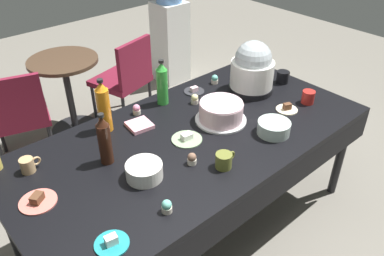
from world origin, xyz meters
TOP-DOWN VIEW (x-y plane):
  - ground at (0.00, 0.00)m, footprint 9.00×9.00m
  - potluck_table at (0.00, 0.00)m, footprint 2.20×1.10m
  - frosted_layer_cake at (0.24, -0.00)m, footprint 0.32×0.32m
  - slow_cooker at (0.68, 0.14)m, footprint 0.31×0.31m
  - glass_salad_bowl at (0.38, -0.31)m, footprint 0.20×0.20m
  - ceramic_snack_bowl at (-0.44, -0.12)m, footprint 0.19×0.19m
  - dessert_plate_sage at (-0.06, -0.02)m, footprint 0.18×0.18m
  - dessert_plate_charcoal at (0.37, 0.39)m, footprint 0.15×0.15m
  - dessert_plate_cream at (0.66, -0.20)m, footprint 0.14×0.14m
  - dessert_plate_coral at (-0.92, 0.06)m, footprint 0.18×0.18m
  - dessert_plate_teal at (-0.79, -0.39)m, footprint 0.15×0.15m
  - cupcake_rose at (0.57, 0.39)m, footprint 0.05×0.05m
  - cupcake_mint at (-0.11, 0.42)m, footprint 0.05×0.05m
  - cupcake_vanilla at (-0.18, -0.20)m, footprint 0.05×0.05m
  - cupcake_lemon at (-0.50, -0.39)m, footprint 0.05×0.05m
  - cupcake_cocoa at (0.26, 0.27)m, footprint 0.05×0.05m
  - soda_bottle_orange_juice at (-0.35, 0.39)m, footprint 0.08×0.08m
  - soda_bottle_lime_soda at (0.11, 0.42)m, footprint 0.08×0.08m
  - soda_bottle_cola at (-0.51, 0.11)m, footprint 0.07×0.07m
  - coffee_mug_tan at (-0.86, 0.32)m, footprint 0.11×0.07m
  - coffee_mug_black at (0.96, 0.07)m, footprint 0.13×0.09m
  - coffee_mug_red at (0.84, -0.23)m, footprint 0.12×0.08m
  - coffee_mug_olive at (-0.07, -0.33)m, footprint 0.13×0.09m
  - paper_napkin_stack at (-0.18, 0.28)m, footprint 0.16×0.16m
  - maroon_chair_left at (-0.57, 1.39)m, footprint 0.55×0.55m
  - maroon_chair_right at (0.42, 1.39)m, footprint 0.54×0.54m
  - round_cafe_table at (-0.05, 1.62)m, footprint 0.60×0.60m
  - water_cooler at (1.31, 1.85)m, footprint 0.32×0.32m

SIDE VIEW (x-z plane):
  - ground at x=0.00m, z-range 0.00..0.00m
  - maroon_chair_left at x=-0.57m, z-range 0.07..0.92m
  - maroon_chair_right at x=0.42m, z-range 0.07..0.92m
  - round_cafe_table at x=-0.05m, z-range 0.14..0.86m
  - water_cooler at x=1.31m, z-range -0.03..1.21m
  - potluck_table at x=0.00m, z-range 0.31..1.06m
  - dessert_plate_charcoal at x=0.37m, z-range 0.74..0.78m
  - dessert_plate_sage at x=-0.06m, z-range 0.74..0.78m
  - dessert_plate_coral at x=-0.92m, z-range 0.74..0.78m
  - dessert_plate_cream at x=0.66m, z-range 0.74..0.79m
  - dessert_plate_teal at x=-0.79m, z-range 0.74..0.79m
  - paper_napkin_stack at x=-0.18m, z-range 0.75..0.77m
  - cupcake_rose at x=0.57m, z-range 0.75..0.82m
  - cupcake_mint at x=-0.11m, z-range 0.75..0.82m
  - cupcake_vanilla at x=-0.18m, z-range 0.75..0.82m
  - cupcake_lemon at x=-0.50m, z-range 0.75..0.82m
  - cupcake_cocoa at x=0.26m, z-range 0.75..0.82m
  - glass_salad_bowl at x=0.38m, z-range 0.75..0.83m
  - coffee_mug_tan at x=-0.86m, z-range 0.75..0.83m
  - ceramic_snack_bowl at x=-0.44m, z-range 0.75..0.83m
  - coffee_mug_olive at x=-0.07m, z-range 0.75..0.83m
  - coffee_mug_red at x=0.84m, z-range 0.75..0.84m
  - coffee_mug_black at x=0.96m, z-range 0.75..0.84m
  - frosted_layer_cake at x=0.24m, z-range 0.75..0.88m
  - soda_bottle_cola at x=-0.51m, z-range 0.74..1.04m
  - soda_bottle_lime_soda at x=0.11m, z-range 0.74..1.05m
  - soda_bottle_orange_juice at x=-0.35m, z-range 0.74..1.08m
  - slow_cooker at x=0.68m, z-range 0.73..1.11m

